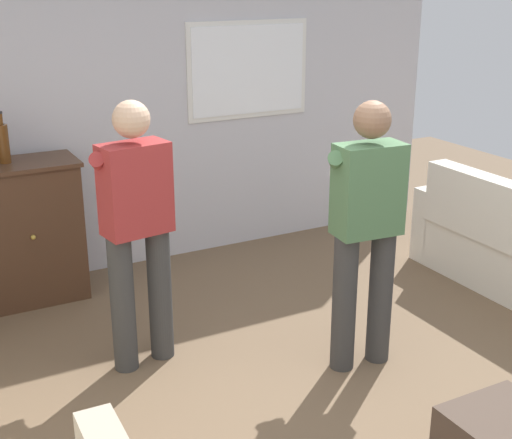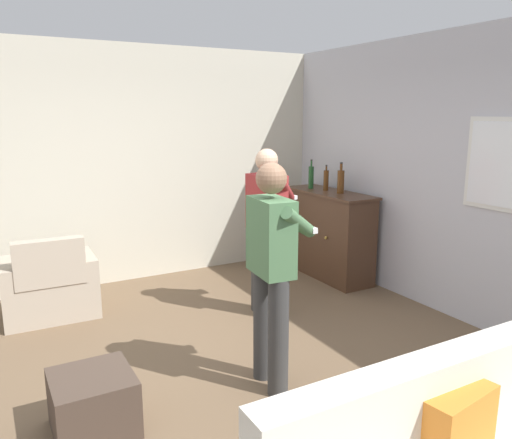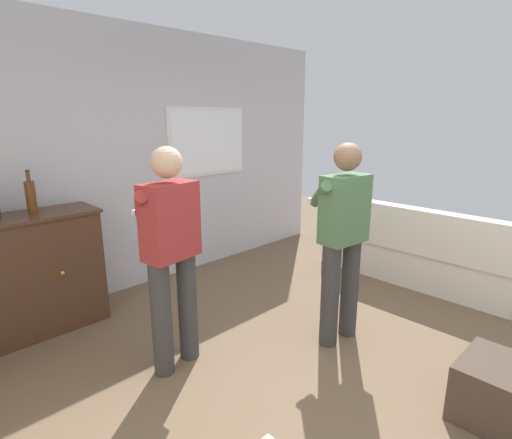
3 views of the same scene
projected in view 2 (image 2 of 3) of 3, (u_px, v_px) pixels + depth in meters
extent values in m
plane|color=brown|center=(211.00, 375.00, 3.91)|extent=(10.40, 10.40, 0.00)
cube|color=silver|center=(457.00, 177.00, 4.88)|extent=(5.20, 0.12, 2.80)
cube|color=beige|center=(117.00, 166.00, 5.89)|extent=(0.12, 5.20, 2.80)
cube|color=silver|center=(438.00, 402.00, 2.37)|extent=(0.18, 2.04, 0.49)
cube|color=orange|center=(460.00, 429.00, 2.28)|extent=(0.20, 0.42, 0.36)
cube|color=#B2A38E|center=(51.00, 296.00, 5.03)|extent=(0.66, 0.66, 0.40)
cube|color=#B2A38E|center=(49.00, 263.00, 4.72)|extent=(0.16, 0.64, 0.45)
cube|color=#B2A38E|center=(8.00, 293.00, 4.84)|extent=(0.64, 0.14, 0.60)
cube|color=#B2A38E|center=(89.00, 281.00, 5.18)|extent=(0.64, 0.14, 0.60)
cube|color=#472D1E|center=(328.00, 235.00, 6.21)|extent=(1.28, 0.44, 1.04)
cube|color=#472D1E|center=(330.00, 193.00, 6.10)|extent=(1.32, 0.48, 0.03)
sphere|color=#B79338|center=(301.00, 229.00, 6.31)|extent=(0.04, 0.04, 0.04)
sphere|color=#B79338|center=(326.00, 238.00, 5.87)|extent=(0.04, 0.04, 0.04)
cylinder|color=#1E4C23|center=(311.00, 177.00, 6.33)|extent=(0.07, 0.07, 0.28)
cylinder|color=#1E4C23|center=(311.00, 164.00, 6.29)|extent=(0.02, 0.02, 0.07)
cylinder|color=#262626|center=(311.00, 160.00, 6.28)|extent=(0.03, 0.03, 0.02)
cylinder|color=#593314|center=(341.00, 182.00, 5.94)|extent=(0.08, 0.08, 0.28)
cylinder|color=#593314|center=(341.00, 167.00, 5.90)|extent=(0.03, 0.03, 0.08)
cylinder|color=#262626|center=(341.00, 163.00, 5.89)|extent=(0.04, 0.04, 0.02)
cylinder|color=#593314|center=(326.00, 180.00, 6.17)|extent=(0.06, 0.06, 0.25)
cylinder|color=#593314|center=(326.00, 168.00, 6.13)|extent=(0.02, 0.02, 0.05)
cylinder|color=#262626|center=(326.00, 166.00, 6.13)|extent=(0.02, 0.02, 0.02)
cube|color=#47382D|center=(93.00, 403.00, 3.20)|extent=(0.50, 0.50, 0.38)
cylinder|color=#383838|center=(258.00, 269.00, 5.13)|extent=(0.15, 0.15, 0.88)
cylinder|color=#383838|center=(274.00, 275.00, 4.93)|extent=(0.15, 0.15, 0.88)
cube|color=#9E2D2D|center=(267.00, 202.00, 4.88)|extent=(0.43, 0.28, 0.55)
sphere|color=#D8AD8C|center=(267.00, 160.00, 4.79)|extent=(0.22, 0.22, 0.22)
cylinder|color=#9E2D2D|center=(272.00, 189.00, 5.04)|extent=(0.28, 0.43, 0.29)
cylinder|color=#9E2D2D|center=(287.00, 191.00, 4.86)|extent=(0.37, 0.38, 0.29)
cube|color=white|center=(291.00, 197.00, 5.06)|extent=(0.15, 0.06, 0.04)
cylinder|color=#383838|center=(263.00, 324.00, 3.80)|extent=(0.15, 0.15, 0.88)
cylinder|color=#383838|center=(278.00, 337.00, 3.57)|extent=(0.15, 0.15, 0.88)
cube|color=#4C754C|center=(271.00, 237.00, 3.54)|extent=(0.42, 0.25, 0.55)
sphere|color=#8C664C|center=(271.00, 178.00, 3.45)|extent=(0.22, 0.22, 0.22)
cylinder|color=#4C754C|center=(284.00, 217.00, 3.68)|extent=(0.35, 0.39, 0.29)
cylinder|color=#4C754C|center=(299.00, 223.00, 3.47)|extent=(0.30, 0.42, 0.29)
cube|color=white|center=(310.00, 229.00, 3.66)|extent=(0.15, 0.05, 0.04)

